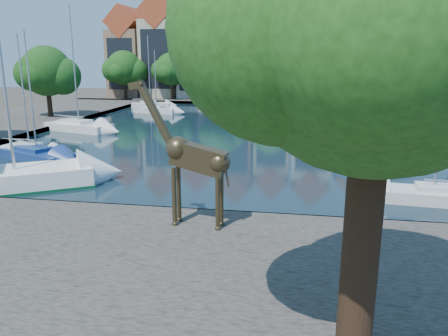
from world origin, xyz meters
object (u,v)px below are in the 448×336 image
(giraffe_statue, at_px, (191,157))
(sailboat_right_a, at_px, (433,193))
(plane_tree, at_px, (386,24))
(sailboat_left_a, at_px, (30,149))

(giraffe_statue, relative_size, sailboat_right_a, 0.57)
(plane_tree, bearing_deg, sailboat_right_a, 68.23)
(plane_tree, xyz_separation_m, sailboat_right_a, (5.20, 13.01, -7.10))
(sailboat_right_a, bearing_deg, sailboat_left_a, 166.07)
(plane_tree, relative_size, giraffe_statue, 1.86)
(plane_tree, relative_size, sailboat_right_a, 1.06)
(plane_tree, height_order, sailboat_left_a, plane_tree)
(sailboat_right_a, bearing_deg, plane_tree, -111.77)
(giraffe_statue, height_order, sailboat_right_a, sailboat_right_a)
(giraffe_statue, bearing_deg, sailboat_right_a, 28.77)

